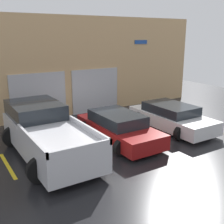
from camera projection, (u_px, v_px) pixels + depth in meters
The scene contains 9 objects.
ground_plane at pixel (100, 130), 12.89m from camera, with size 28.00×28.00×0.00m, color black.
shophouse_building at pixel (69, 67), 14.89m from camera, with size 16.51×0.68×5.19m.
pickup_truck at pixel (46, 133), 10.12m from camera, with size 2.58×5.28×1.69m.
sedan_white at pixel (171, 117), 13.00m from camera, with size 2.15×4.32×1.13m.
sedan_side at pixel (118, 127), 11.50m from camera, with size 2.11×4.27×1.16m.
parking_stripe_far_left at pixel (8, 166), 9.36m from camera, with size 0.12×2.20×0.01m, color gold.
parking_stripe_left at pixel (87, 148), 10.86m from camera, with size 0.12×2.20×0.01m, color gold.
parking_stripe_centre at pixel (146, 134), 12.37m from camera, with size 0.12×2.20×0.01m, color gold.
parking_stripe_right at pixel (193, 123), 13.88m from camera, with size 0.12×2.20×0.01m, color gold.
Camera 1 is at (-6.00, -10.64, 4.23)m, focal length 45.00 mm.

